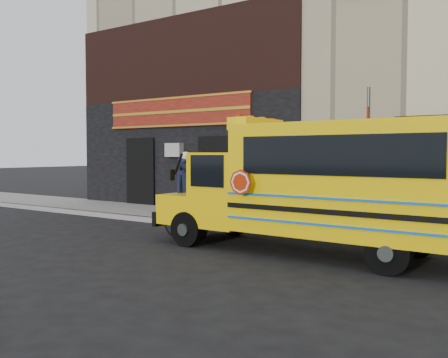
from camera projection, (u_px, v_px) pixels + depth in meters
The scene contains 8 objects.
ground at pixel (191, 249), 11.17m from camera, with size 120.00×120.00×0.00m, color black.
curb at pixel (252, 230), 13.30m from camera, with size 40.00×0.20×0.15m, color gray.
sidewalk at pixel (279, 224), 14.52m from camera, with size 40.00×3.00×0.15m, color slate.
building at pixel (357, 51), 19.43m from camera, with size 20.00×10.70×12.00m.
school_bus at pixel (319, 183), 10.48m from camera, with size 6.93×2.44×2.92m.
sign_pole at pixel (368, 159), 11.61m from camera, with size 0.09×0.32×3.67m.
bicycle at pixel (185, 218), 12.53m from camera, with size 0.48×1.69×1.01m, color black.
cyclist at pixel (186, 198), 12.55m from camera, with size 0.73×0.48×2.01m, color #111633.
Camera 1 is at (6.96, -8.65, 2.14)m, focal length 40.00 mm.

